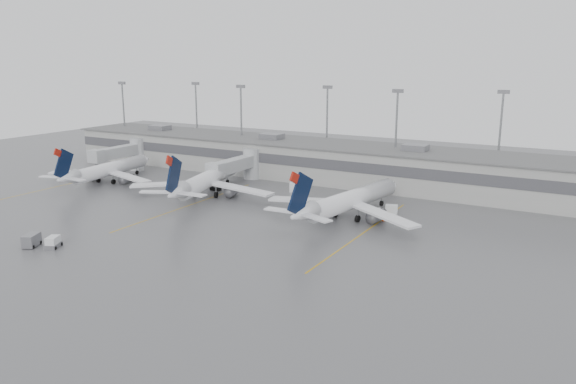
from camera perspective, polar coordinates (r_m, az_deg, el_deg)
The scene contains 18 objects.
ground at distance 78.90m, azimuth -11.03°, elevation -6.77°, with size 260.00×260.00×0.00m, color #545456.
terminal at distance 125.94m, azimuth 6.16°, elevation 2.95°, with size 152.00×17.00×9.45m.
light_masts at distance 130.05m, azimuth 7.27°, elevation 6.75°, with size 142.40×8.00×20.60m.
jet_bridge_left at distance 147.40m, azimuth -16.13°, elevation 3.91°, with size 4.00×17.20×7.00m.
jet_bridge_right at distance 125.11m, azimuth -4.76°, elevation 2.77°, with size 4.00×17.20×7.00m.
stand_markings at distance 97.38m, azimuth -1.88°, elevation -2.61°, with size 105.25×40.00×0.01m.
jet_far_left at distance 130.08m, azimuth -17.95°, elevation 2.20°, with size 26.82×30.22×9.79m.
jet_mid_left at distance 112.56m, azimuth -8.34°, elevation 1.22°, with size 29.13×33.06×10.89m.
jet_mid_right at distance 96.19m, azimuth 6.16°, elevation -0.84°, with size 29.11×32.89×10.70m.
baggage_tug at distance 88.87m, azimuth -22.75°, elevation -4.83°, with size 2.55×3.04×1.68m.
baggage_cart at distance 90.58m, azimuth -24.62°, elevation -4.47°, with size 2.73×3.33×1.87m.
gse_uld_a at distance 142.87m, azimuth -15.08°, elevation 2.50°, with size 2.73×1.82×1.93m, color white.
gse_uld_b at distance 115.98m, azimuth 0.85°, elevation 0.50°, with size 2.68×1.79×1.90m, color white.
gse_uld_c at distance 101.57m, azimuth 10.47°, elevation -1.72°, with size 2.12×1.42×1.50m, color white.
gse_loader at distance 123.77m, azimuth -7.92°, elevation 1.21°, with size 1.96×3.14×1.96m, color slate.
cone_a at distance 131.15m, azimuth -16.69°, elevation 1.17°, with size 0.42×0.42×0.67m, color #F14805.
cone_b at distance 118.30m, azimuth -11.73°, elevation 0.17°, with size 0.44×0.44×0.70m, color #F14805.
cone_c at distance 96.67m, azimuth 9.65°, elevation -2.68°, with size 0.50×0.50×0.79m, color #F14805.
Camera 1 is at (48.77, -55.89, 26.90)m, focal length 35.00 mm.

